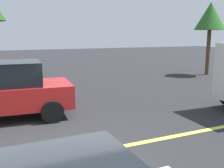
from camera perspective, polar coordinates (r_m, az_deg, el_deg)
name	(u,v)px	position (r m, az deg, el deg)	size (l,w,h in m)	color
ground_plane	(63,158)	(5.56, -10.67, -15.70)	(80.00, 80.00, 0.00)	#262628
lane_marking_centre	(182,135)	(6.83, 15.02, -10.70)	(28.00, 0.16, 0.01)	#E0D14C
car_red_crossing	(1,91)	(8.30, -23.13, -1.40)	(4.28, 2.25, 1.69)	red
tree_left_verge	(210,17)	(17.24, 20.72, 13.57)	(1.85, 1.85, 4.39)	#513823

